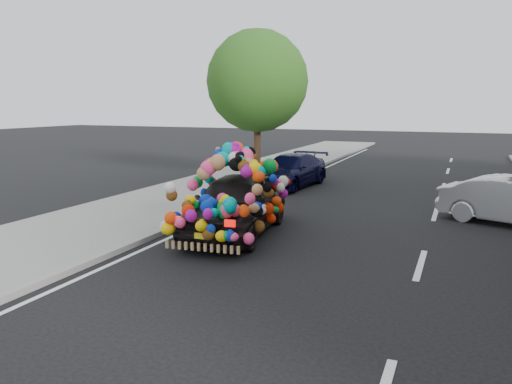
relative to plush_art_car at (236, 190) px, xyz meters
The scene contains 7 objects.
ground 1.55m from the plush_art_car, 47.98° to the right, with size 100.00×100.00×0.00m, color black.
sidewalk 3.79m from the plush_art_car, 166.83° to the right, with size 4.00×60.00×0.12m, color gray.
kerb 2.07m from the plush_art_car, 152.57° to the right, with size 0.15×60.00×0.13m, color gray.
lane_markings 4.55m from the plush_art_car, 10.82° to the right, with size 6.00×50.00×0.01m, color silver, non-canonical shape.
tree_near_sidewalk 9.65m from the plush_art_car, 109.39° to the left, with size 4.20×4.20×6.13m.
plush_art_car is the anchor object (origin of this frame).
navy_sedan 7.20m from the plush_art_car, 98.41° to the left, with size 1.71×4.20×1.22m, color black.
Camera 1 is at (4.24, -9.85, 3.09)m, focal length 35.00 mm.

